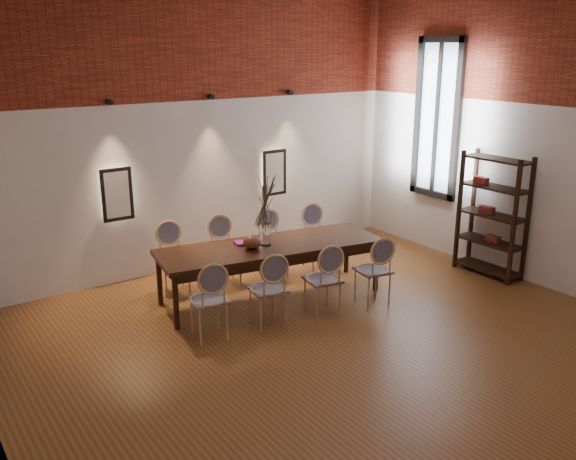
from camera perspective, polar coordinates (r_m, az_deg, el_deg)
floor at (r=6.94m, az=5.72°, el=-11.35°), size 7.00×7.00×0.02m
wall_back at (r=9.18m, az=-8.61°, el=8.81°), size 7.00×0.10×4.00m
wall_right at (r=8.96m, az=23.80°, el=7.38°), size 0.10×7.00×4.00m
brick_band_back at (r=9.03m, az=-8.76°, el=16.63°), size 7.00×0.02×1.50m
brick_band_right at (r=8.81m, az=24.54°, el=15.37°), size 0.02×7.00×1.50m
niche_left at (r=8.72m, az=-15.77°, el=3.25°), size 0.36×0.06×0.66m
niche_right at (r=9.85m, az=-1.38°, el=5.41°), size 0.36×0.06×0.66m
spot_fixture_left at (r=8.50m, az=-16.38°, el=11.42°), size 0.08×0.10×0.08m
spot_fixture_mid at (r=9.09m, az=-7.24°, el=12.28°), size 0.08×0.10×0.08m
spot_fixture_right at (r=9.82m, az=0.16°, el=12.74°), size 0.08×0.10×0.08m
window_glass at (r=10.05m, az=13.83°, el=10.07°), size 0.02×0.78×2.38m
window_frame at (r=10.03m, az=13.76°, el=10.06°), size 0.08×0.90×2.50m
window_mullion at (r=10.03m, az=13.76°, el=10.06°), size 0.06×0.06×2.40m
dining_table at (r=8.15m, az=-1.62°, el=-3.87°), size 3.09×1.44×0.75m
chair_near_a at (r=7.09m, az=-7.45°, el=-6.46°), size 0.51×0.51×0.94m
chair_near_b at (r=7.33m, az=-1.90°, el=-5.52°), size 0.51×0.51×0.94m
chair_near_c at (r=7.63m, az=3.24°, el=-4.61°), size 0.51×0.51×0.94m
chair_near_d at (r=7.99m, az=7.94°, el=-3.73°), size 0.51×0.51×0.94m
chair_far_a at (r=8.45m, az=-10.65°, el=-2.70°), size 0.51×0.51×0.94m
chair_far_b at (r=8.65m, az=-5.90°, el=-2.03°), size 0.51×0.51×0.94m
chair_far_c at (r=8.91m, az=-1.40°, el=-1.38°), size 0.51×0.51×0.94m
chair_far_d at (r=9.22m, az=2.83°, el=-0.75°), size 0.51×0.51×0.94m
vase at (r=7.95m, az=-2.11°, el=-0.41°), size 0.14×0.14×0.30m
dried_branches at (r=7.83m, az=-2.15°, el=2.74°), size 0.50×0.50×0.70m
bowl at (r=7.85m, az=-3.36°, el=-1.12°), size 0.24×0.24×0.18m
book at (r=8.07m, az=-4.05°, el=-1.17°), size 0.29×0.22×0.03m
shelving_rack at (r=9.33m, az=18.57°, el=1.33°), size 0.40×1.01×1.80m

